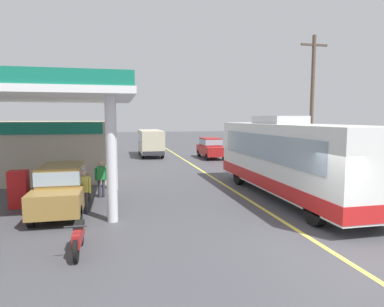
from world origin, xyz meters
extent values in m
plane|color=#424247|center=(0.00, 20.00, 0.00)|extent=(120.00, 120.00, 0.00)
cube|color=#D8CC4C|center=(0.00, 15.00, 0.00)|extent=(0.16, 50.00, 0.01)
cube|color=white|center=(1.92, 5.39, 1.88)|extent=(2.50, 11.00, 2.90)
cube|color=red|center=(1.92, 5.39, 0.77)|extent=(2.54, 11.04, 0.56)
cube|color=#8C9EAD|center=(1.92, -0.05, 2.42)|extent=(2.30, 0.10, 1.40)
cube|color=#8C9EAD|center=(0.65, 5.39, 2.33)|extent=(0.06, 9.35, 1.10)
cube|color=#8C9EAD|center=(3.19, 5.39, 2.33)|extent=(0.06, 9.35, 1.10)
cube|color=white|center=(1.92, -0.04, 3.12)|extent=(1.75, 0.08, 0.32)
cube|color=#B2B2B7|center=(1.92, 6.39, 3.51)|extent=(1.60, 2.80, 0.36)
cylinder|color=black|center=(0.82, 1.49, 0.50)|extent=(0.30, 1.00, 1.00)
cylinder|color=black|center=(3.02, 1.49, 0.50)|extent=(0.30, 1.00, 1.00)
cylinder|color=black|center=(0.82, 8.69, 0.50)|extent=(0.30, 1.00, 1.00)
cylinder|color=black|center=(3.02, 8.69, 0.50)|extent=(0.30, 1.00, 1.00)
cube|color=#147259|center=(-9.49, 6.13, 4.85)|extent=(9.00, 7.00, 0.50)
cube|color=white|center=(-9.49, 6.13, 4.48)|extent=(9.10, 7.10, 0.24)
cylinder|color=silver|center=(-5.79, 3.43, 2.30)|extent=(0.36, 0.36, 4.60)
cylinder|color=silver|center=(-5.79, 8.83, 2.30)|extent=(0.36, 0.36, 4.60)
cube|color=red|center=(-9.49, 6.13, 0.75)|extent=(0.70, 0.60, 1.50)
cube|color=beige|center=(-9.49, 12.33, 1.70)|extent=(7.00, 4.40, 3.40)
cube|color=#147259|center=(-9.49, 10.09, 3.05)|extent=(6.30, 0.10, 0.60)
cube|color=olive|center=(-7.67, 4.91, 0.72)|extent=(1.70, 4.20, 0.80)
cube|color=olive|center=(-7.67, 5.11, 1.47)|extent=(1.50, 2.31, 0.70)
cube|color=#8C9EAD|center=(-7.67, 5.11, 1.47)|extent=(1.53, 2.35, 0.49)
cylinder|color=black|center=(-8.42, 3.41, 0.32)|extent=(0.20, 0.64, 0.64)
cylinder|color=black|center=(-6.92, 3.41, 0.32)|extent=(0.20, 0.64, 0.64)
cylinder|color=black|center=(-8.42, 6.41, 0.32)|extent=(0.20, 0.64, 0.64)
cylinder|color=black|center=(-6.92, 6.41, 0.32)|extent=(0.20, 0.64, 0.64)
cube|color=#BFB799|center=(-2.55, 23.54, 1.39)|extent=(2.00, 6.00, 2.10)
cube|color=#8C9EAD|center=(-2.55, 23.54, 1.79)|extent=(2.04, 5.10, 0.80)
cube|color=#2D2D33|center=(-2.55, 20.49, 0.54)|extent=(1.90, 0.16, 0.36)
cylinder|color=black|center=(-3.43, 21.54, 0.38)|extent=(0.22, 0.76, 0.76)
cylinder|color=black|center=(-1.67, 21.54, 0.38)|extent=(0.22, 0.76, 0.76)
cylinder|color=black|center=(-3.43, 25.54, 0.38)|extent=(0.22, 0.76, 0.76)
cylinder|color=black|center=(-1.67, 25.54, 0.38)|extent=(0.22, 0.76, 0.76)
cylinder|color=black|center=(-6.64, 0.22, 0.30)|extent=(0.10, 0.60, 0.60)
cylinder|color=black|center=(-6.64, 1.42, 0.30)|extent=(0.10, 0.60, 0.60)
cube|color=maroon|center=(-6.64, 0.82, 0.50)|extent=(0.20, 1.30, 0.36)
cube|color=black|center=(-6.64, 0.97, 0.72)|extent=(0.24, 0.60, 0.12)
cylinder|color=#2D2D33|center=(-6.64, 0.27, 0.90)|extent=(0.55, 0.04, 0.04)
cylinder|color=#33333F|center=(-6.95, 4.66, 0.41)|extent=(0.14, 0.14, 0.82)
cylinder|color=#33333F|center=(-6.77, 4.66, 0.41)|extent=(0.14, 0.14, 0.82)
cube|color=#D8CC4C|center=(-6.86, 4.66, 1.12)|extent=(0.36, 0.22, 0.60)
sphere|color=tan|center=(-6.86, 4.66, 1.55)|extent=(0.22, 0.22, 0.22)
cylinder|color=#D8CC4C|center=(-7.09, 4.66, 1.07)|extent=(0.09, 0.09, 0.58)
cylinder|color=#D8CC4C|center=(-6.63, 4.66, 1.07)|extent=(0.09, 0.09, 0.58)
cylinder|color=#33333F|center=(-6.43, 7.18, 0.41)|extent=(0.14, 0.14, 0.82)
cylinder|color=#33333F|center=(-6.25, 7.18, 0.41)|extent=(0.14, 0.14, 0.82)
cube|color=#268C3F|center=(-6.34, 7.18, 1.12)|extent=(0.36, 0.22, 0.60)
sphere|color=tan|center=(-6.34, 7.18, 1.55)|extent=(0.22, 0.22, 0.22)
cylinder|color=#268C3F|center=(-6.57, 7.18, 1.07)|extent=(0.09, 0.09, 0.58)
cylinder|color=#268C3F|center=(-6.11, 7.18, 1.07)|extent=(0.09, 0.09, 0.58)
cube|color=maroon|center=(2.57, 20.44, 0.72)|extent=(1.70, 4.20, 0.80)
cube|color=maroon|center=(2.57, 20.64, 1.47)|extent=(1.50, 2.31, 0.70)
cube|color=#8C9EAD|center=(2.57, 20.64, 1.47)|extent=(1.53, 2.35, 0.49)
cylinder|color=black|center=(1.82, 18.94, 0.32)|extent=(0.20, 0.64, 0.64)
cylinder|color=black|center=(3.32, 18.94, 0.32)|extent=(0.20, 0.64, 0.64)
cylinder|color=black|center=(1.82, 21.94, 0.32)|extent=(0.20, 0.64, 0.64)
cylinder|color=black|center=(3.32, 21.94, 0.32)|extent=(0.20, 0.64, 0.64)
cylinder|color=brown|center=(6.63, 11.15, 4.39)|extent=(0.24, 0.24, 8.77)
cube|color=#4C3D33|center=(6.63, 11.15, 8.17)|extent=(1.80, 0.12, 0.12)
camera|label=1|loc=(-5.55, -8.22, 3.59)|focal=31.19mm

